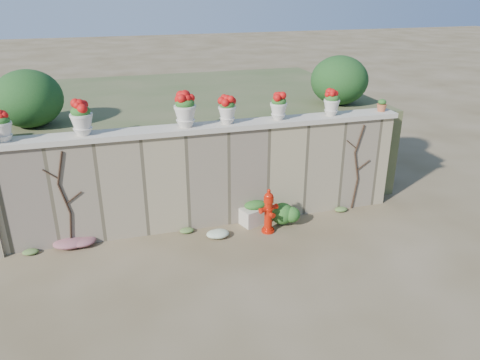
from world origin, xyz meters
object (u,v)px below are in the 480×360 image
object	(u,v)px
fire_hydrant	(269,211)
urn_pot_0	(2,126)
terracotta_pot	(382,106)
planter_box	(255,213)

from	to	relation	value
fire_hydrant	urn_pot_0	world-z (taller)	urn_pot_0
terracotta_pot	fire_hydrant	bearing A→B (deg)	-165.52
fire_hydrant	planter_box	size ratio (longest dim) A/B	1.36
fire_hydrant	planter_box	world-z (taller)	fire_hydrant
fire_hydrant	planter_box	xyz separation A→B (m)	(-0.13, 0.42, -0.23)
planter_box	terracotta_pot	bearing A→B (deg)	-12.93
terracotta_pot	urn_pot_0	bearing A→B (deg)	180.00
planter_box	fire_hydrant	bearing A→B (deg)	-91.03
planter_box	terracotta_pot	size ratio (longest dim) A/B	2.74
planter_box	urn_pot_0	bearing A→B (deg)	157.91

